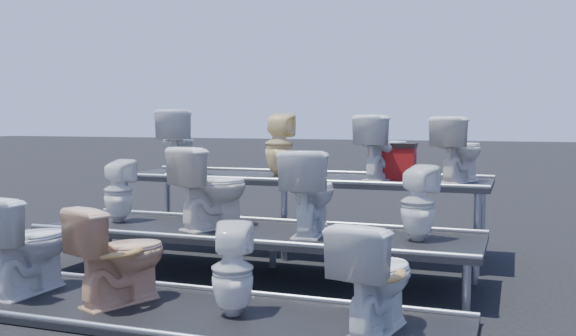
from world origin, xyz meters
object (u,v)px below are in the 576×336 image
(toilet_4, at_px, (118,191))
(toilet_10, at_px, (385,147))
(toilet_1, at_px, (120,254))
(toilet_6, at_px, (310,192))
(toilet_5, at_px, (212,187))
(toilet_8, at_px, (177,141))
(toilet_11, at_px, (459,149))
(toilet_7, at_px, (418,203))
(toilet_9, at_px, (279,145))
(toilet_3, at_px, (375,276))
(red_crate, at_px, (393,163))
(toilet_2, at_px, (233,269))
(toilet_0, at_px, (27,244))

(toilet_4, height_order, toilet_10, toilet_10)
(toilet_1, bearing_deg, toilet_6, -109.13)
(toilet_5, height_order, toilet_8, toilet_8)
(toilet_8, bearing_deg, toilet_5, 108.45)
(toilet_1, distance_m, toilet_11, 3.59)
(toilet_7, xyz_separation_m, toilet_9, (-1.76, 1.30, 0.43))
(toilet_3, height_order, toilet_9, toilet_9)
(toilet_8, distance_m, red_crate, 2.62)
(toilet_2, bearing_deg, red_crate, -121.40)
(toilet_0, distance_m, toilet_3, 2.96)
(toilet_3, bearing_deg, toilet_6, -44.72)
(toilet_0, xyz_separation_m, toilet_5, (1.08, 1.30, 0.38))
(toilet_10, bearing_deg, toilet_0, 68.87)
(toilet_7, height_order, toilet_11, toilet_11)
(toilet_7, distance_m, red_crate, 1.49)
(toilet_4, distance_m, toilet_5, 1.07)
(toilet_7, relative_size, toilet_9, 0.91)
(toilet_10, bearing_deg, toilet_8, 22.76)
(toilet_2, height_order, toilet_7, toilet_7)
(red_crate, bearing_deg, toilet_11, -10.80)
(toilet_6, bearing_deg, toilet_9, -64.21)
(toilet_3, distance_m, red_crate, 2.78)
(toilet_3, distance_m, toilet_11, 2.73)
(red_crate, bearing_deg, toilet_8, 178.19)
(toilet_0, height_order, red_crate, red_crate)
(toilet_5, bearing_deg, toilet_4, 23.59)
(toilet_1, relative_size, toilet_8, 1.02)
(toilet_10, bearing_deg, toilet_1, 81.38)
(toilet_2, distance_m, toilet_6, 1.39)
(toilet_4, xyz_separation_m, red_crate, (2.56, 1.39, 0.25))
(toilet_9, bearing_deg, toilet_11, 175.07)
(toilet_3, distance_m, toilet_7, 1.35)
(toilet_0, xyz_separation_m, red_crate, (2.57, 2.69, 0.56))
(toilet_3, height_order, toilet_11, toilet_11)
(toilet_3, relative_size, toilet_10, 1.10)
(toilet_6, height_order, toilet_8, toilet_8)
(toilet_1, height_order, red_crate, red_crate)
(toilet_8, bearing_deg, toilet_3, 116.84)
(toilet_8, bearing_deg, toilet_4, 70.15)
(toilet_1, bearing_deg, toilet_5, -74.52)
(toilet_6, distance_m, toilet_9, 1.56)
(toilet_6, relative_size, toilet_11, 1.15)
(toilet_7, bearing_deg, toilet_1, 51.25)
(toilet_0, xyz_separation_m, toilet_10, (2.50, 2.60, 0.73))
(toilet_8, xyz_separation_m, toilet_9, (1.33, 0.00, -0.02))
(toilet_11, bearing_deg, toilet_0, 58.36)
(toilet_1, height_order, toilet_2, toilet_1)
(toilet_2, distance_m, toilet_8, 3.34)
(toilet_0, relative_size, toilet_4, 1.30)
(toilet_0, distance_m, toilet_6, 2.48)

